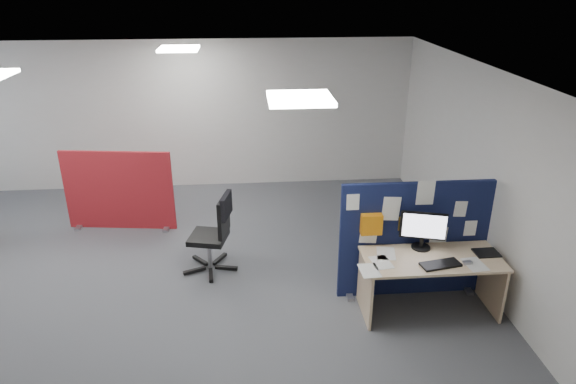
{
  "coord_description": "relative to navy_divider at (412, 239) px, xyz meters",
  "views": [
    {
      "loc": [
        1.49,
        -5.7,
        3.76
      ],
      "look_at": [
        2.03,
        0.68,
        1.0
      ],
      "focal_mm": 32.0,
      "sensor_mm": 36.0,
      "label": 1
    }
  ],
  "objects": [
    {
      "name": "ceiling",
      "position": [
        -3.46,
        0.35,
        1.94
      ],
      "size": [
        9.0,
        7.0,
        0.02
      ],
      "primitive_type": "cube",
      "color": "white",
      "rests_on": "wall_back"
    },
    {
      "name": "floor",
      "position": [
        -3.46,
        0.35,
        -0.76
      ],
      "size": [
        9.0,
        9.0,
        0.0
      ],
      "primitive_type": "plane",
      "color": "#56595E",
      "rests_on": "ground"
    },
    {
      "name": "keyboard",
      "position": [
        0.15,
        -0.56,
        -0.02
      ],
      "size": [
        0.48,
        0.26,
        0.02
      ],
      "primitive_type": "cube",
      "rotation": [
        0.0,
        0.0,
        0.19
      ],
      "color": "black",
      "rests_on": "main_desk"
    },
    {
      "name": "desk_papers",
      "position": [
        -0.25,
        -0.47,
        -0.03
      ],
      "size": [
        1.44,
        0.67,
        0.0
      ],
      "color": "white",
      "rests_on": "main_desk"
    },
    {
      "name": "ceiling_lights",
      "position": [
        -3.13,
        1.02,
        1.91
      ],
      "size": [
        4.1,
        4.1,
        0.04
      ],
      "color": "white",
      "rests_on": "ceiling"
    },
    {
      "name": "office_chair",
      "position": [
        -2.41,
        0.74,
        -0.13
      ],
      "size": [
        0.74,
        0.72,
        1.11
      ],
      "rotation": [
        0.0,
        0.0,
        -0.23
      ],
      "color": "black",
      "rests_on": "floor"
    },
    {
      "name": "wall_right",
      "position": [
        1.04,
        0.35,
        0.59
      ],
      "size": [
        0.02,
        7.0,
        2.7
      ],
      "primitive_type": "cube",
      "color": "silver",
      "rests_on": "floor"
    },
    {
      "name": "paper_tray",
      "position": [
        0.78,
        -0.35,
        -0.02
      ],
      "size": [
        0.29,
        0.23,
        0.01
      ],
      "primitive_type": "cube",
      "rotation": [
        0.0,
        0.0,
        0.03
      ],
      "color": "black",
      "rests_on": "main_desk"
    },
    {
      "name": "navy_divider",
      "position": [
        0.0,
        0.0,
        0.0
      ],
      "size": [
        1.83,
        0.3,
        1.54
      ],
      "color": "#10183A",
      "rests_on": "floor"
    },
    {
      "name": "mouse",
      "position": [
        0.47,
        -0.56,
        -0.02
      ],
      "size": [
        0.11,
        0.07,
        0.03
      ],
      "primitive_type": "cube",
      "rotation": [
        0.0,
        0.0,
        0.13
      ],
      "color": "#9E9DA3",
      "rests_on": "main_desk"
    },
    {
      "name": "main_desk",
      "position": [
        0.12,
        -0.36,
        -0.21
      ],
      "size": [
        1.6,
        0.71,
        0.73
      ],
      "color": "#D9B68B",
      "rests_on": "floor"
    },
    {
      "name": "wall_back",
      "position": [
        -3.46,
        3.85,
        0.59
      ],
      "size": [
        9.0,
        0.02,
        2.7
      ],
      "primitive_type": "cube",
      "color": "silver",
      "rests_on": "floor"
    },
    {
      "name": "monitor_main",
      "position": [
        0.06,
        -0.16,
        0.23
      ],
      "size": [
        0.52,
        0.22,
        0.47
      ],
      "rotation": [
        0.0,
        0.0,
        -0.28
      ],
      "color": "black",
      "rests_on": "main_desk"
    },
    {
      "name": "red_divider",
      "position": [
        -3.97,
        2.14,
        -0.13
      ],
      "size": [
        1.7,
        0.3,
        1.28
      ],
      "rotation": [
        0.0,
        0.0,
        -0.13
      ],
      "color": "maroon",
      "rests_on": "floor"
    }
  ]
}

